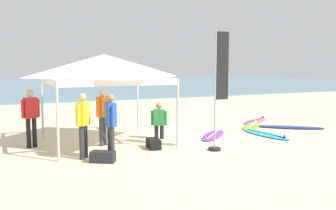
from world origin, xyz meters
The scene contains 16 objects.
ground_plane centered at (0.00, 0.00, 0.00)m, with size 80.00×80.00×0.00m, color beige.
sea centered at (0.00, 31.45, 0.05)m, with size 80.00×36.00×0.10m, color #568499.
canopy_tent centered at (-2.32, 0.42, 2.39)m, with size 3.46×3.46×2.75m.
surfboard_purple centered at (1.34, 0.05, 0.04)m, with size 1.91×1.93×0.19m.
surfboard_cyan centered at (3.05, -0.59, 0.04)m, with size 0.71×2.22×0.19m.
surfboard_lime centered at (3.68, 1.02, 0.04)m, with size 1.88×1.79×0.19m.
surfboard_navy centered at (4.87, 0.22, 0.04)m, with size 2.40×2.07×0.19m.
surfboard_pink centered at (4.70, 2.11, 0.04)m, with size 2.05×1.50×0.19m.
person_blue centered at (-2.73, -1.63, 0.99)m, with size 0.22×0.55×1.71m.
person_red centered at (-4.46, 0.75, 0.99)m, with size 0.53×0.32×1.71m.
person_yellow centered at (-3.35, -1.22, 0.99)m, with size 0.40×0.44×1.71m.
person_orange centered at (-2.47, 0.15, 0.99)m, with size 0.42×0.41×1.71m.
person_green centered at (-0.53, 0.39, 0.66)m, with size 0.48×0.38×1.20m.
banner_flag centered at (0.36, -1.82, 1.57)m, with size 0.60×0.36×3.40m.
gear_bag_near_tent centered at (-1.25, -0.87, 0.14)m, with size 0.60×0.32×0.28m, color black.
gear_bag_by_pole centered at (-2.99, -1.77, 0.14)m, with size 0.60×0.32×0.28m, color #232328.
Camera 1 is at (-5.38, -10.93, 2.46)m, focal length 40.63 mm.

